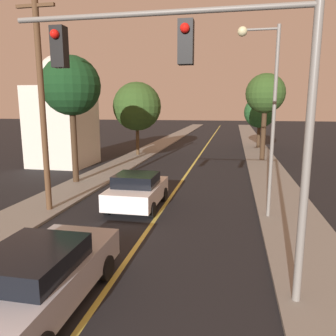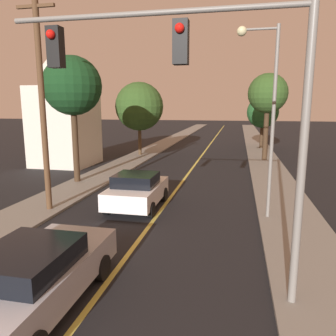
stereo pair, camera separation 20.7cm
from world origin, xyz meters
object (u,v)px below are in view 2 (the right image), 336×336
at_px(tree_left_near, 139,107).
at_px(domed_building_left, 64,117).
at_px(streetlamp_right, 265,99).
at_px(traffic_signal_mast, 202,87).
at_px(tree_left_far, 72,87).
at_px(tree_right_far, 263,112).
at_px(tree_right_near, 268,94).
at_px(car_near_lane_front, 33,277).
at_px(car_near_lane_second, 137,190).
at_px(utility_pole_left, 42,101).

distance_m(tree_left_near, domed_building_left, 6.93).
bearing_deg(domed_building_left, streetlamp_right, -34.92).
height_order(traffic_signal_mast, tree_left_far, tree_left_far).
distance_m(tree_left_near, tree_right_far, 13.21).
relative_size(streetlamp_right, tree_right_near, 1.05).
distance_m(tree_right_near, domed_building_left, 15.76).
bearing_deg(streetlamp_right, tree_left_near, 122.28).
xyz_separation_m(car_near_lane_front, traffic_signal_mast, (3.48, 1.34, 4.05)).
xyz_separation_m(tree_left_far, tree_right_far, (11.49, 18.24, -1.71)).
height_order(tree_left_near, tree_left_far, tree_left_far).
relative_size(tree_left_far, domed_building_left, 0.87).
height_order(tree_left_far, domed_building_left, domed_building_left).
xyz_separation_m(tree_left_near, tree_right_far, (10.98, 7.31, -0.60)).
xyz_separation_m(car_near_lane_second, domed_building_left, (-8.48, 9.17, 2.87)).
xyz_separation_m(car_near_lane_second, tree_left_far, (-4.81, 3.73, 4.70)).
height_order(tree_right_far, domed_building_left, domed_building_left).
distance_m(car_near_lane_front, domed_building_left, 19.00).
distance_m(tree_left_far, tree_right_near, 15.21).
bearing_deg(domed_building_left, car_near_lane_second, -47.24).
relative_size(utility_pole_left, domed_building_left, 1.07).
relative_size(traffic_signal_mast, streetlamp_right, 0.91).
relative_size(streetlamp_right, tree_right_far, 1.37).
xyz_separation_m(car_near_lane_front, tree_left_far, (-4.81, 11.32, 4.70)).
bearing_deg(car_near_lane_front, tree_right_far, 77.26).
xyz_separation_m(car_near_lane_second, streetlamp_right, (5.20, -0.38, 3.92)).
height_order(tree_right_near, domed_building_left, domed_building_left).
xyz_separation_m(traffic_signal_mast, streetlamp_right, (1.72, 5.87, -0.13)).
distance_m(traffic_signal_mast, tree_right_near, 20.43).
bearing_deg(tree_right_far, utility_pole_left, -113.68).
bearing_deg(tree_right_far, car_near_lane_second, -106.92).
bearing_deg(streetlamp_right, traffic_signal_mast, -106.37).
distance_m(car_near_lane_second, domed_building_left, 12.81).
distance_m(car_near_lane_front, tree_right_far, 30.45).
relative_size(streetlamp_right, utility_pole_left, 0.83).
bearing_deg(car_near_lane_second, domed_building_left, 132.76).
bearing_deg(tree_left_near, domed_building_left, -127.27).
distance_m(streetlamp_right, domed_building_left, 16.71).
bearing_deg(traffic_signal_mast, car_near_lane_second, 119.08).
xyz_separation_m(car_near_lane_front, car_near_lane_second, (0.00, 7.59, 0.00)).
relative_size(car_near_lane_second, streetlamp_right, 0.54).
bearing_deg(streetlamp_right, utility_pole_left, -174.02).
xyz_separation_m(car_near_lane_front, domed_building_left, (-8.48, 16.76, 2.87)).
bearing_deg(domed_building_left, utility_pole_left, -64.63).
bearing_deg(car_near_lane_front, streetlamp_right, 54.21).
bearing_deg(tree_left_near, streetlamp_right, -57.72).
bearing_deg(utility_pole_left, streetlamp_right, 5.98).
relative_size(traffic_signal_mast, domed_building_left, 0.81).
height_order(streetlamp_right, tree_right_far, streetlamp_right).
height_order(traffic_signal_mast, utility_pole_left, utility_pole_left).
bearing_deg(car_near_lane_second, tree_right_near, 65.23).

